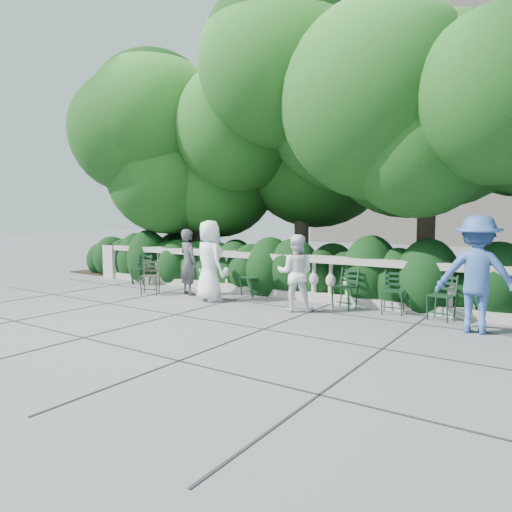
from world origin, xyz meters
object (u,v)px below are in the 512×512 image
Objects in this scene: chair_b at (138,285)px; person_casual_man at (296,273)px; person_businessman at (209,261)px; chair_f at (437,322)px; chair_c at (247,297)px; chair_d at (391,315)px; chair_weathered at (149,296)px; person_woman_grey at (188,262)px; chair_a at (137,285)px; person_older_blue at (477,274)px; chair_e at (341,310)px.

person_casual_man is (5.25, -0.62, 0.76)m from chair_b.
person_casual_man is (2.10, 0.11, -0.13)m from person_businessman.
chair_c is at bearing -169.89° from chair_f.
person_businessman is at bearing -177.99° from chair_d.
person_casual_man is at bearing -168.32° from chair_d.
chair_weathered is 0.54× the size of person_woman_grey.
chair_c and chair_weathered have the same top height.
chair_d is at bearing 177.76° from person_casual_man.
person_businessman reaches higher than chair_c.
person_woman_grey reaches higher than chair_a.
chair_weathered is 1.21m from person_woman_grey.
chair_a is 1.00× the size of chair_d.
person_businessman is 1.18× the size of person_casual_man.
person_older_blue is at bearing 3.85° from chair_c.
chair_b is (-0.06, 0.09, 0.00)m from chair_a.
chair_weathered is (1.49, -0.94, 0.00)m from chair_a.
chair_b and chair_f have the same top height.
person_businessman is 0.94× the size of person_older_blue.
chair_a is 3.54m from chair_c.
chair_d is 1.00× the size of chair_e.
chair_weathered is (-5.42, -1.06, 0.00)m from chair_d.
person_older_blue reaches higher than chair_a.
chair_weathered is 3.81m from person_casual_man.
chair_d is 5.52m from chair_weathered.
chair_f is (7.79, -0.02, 0.00)m from chair_b.
chair_d is 0.56× the size of person_casual_man.
person_older_blue is (1.50, -0.49, 0.94)m from chair_d.
chair_e is (2.37, -0.11, 0.00)m from chair_c.
chair_c is 0.56× the size of person_casual_man.
chair_a is at bearing -10.46° from person_older_blue.
chair_b is 0.54× the size of person_woman_grey.
person_casual_man is (1.66, -0.70, 0.76)m from chair_c.
chair_f is 6.33m from chair_weathered.
person_woman_grey reaches higher than chair_weathered.
person_woman_grey reaches higher than chair_c.
chair_f is at bearing 7.19° from chair_e.
chair_c and chair_d have the same top height.
person_casual_man reaches higher than chair_e.
chair_e is 3.83m from person_woman_grey.
person_casual_man reaches higher than chair_a.
person_older_blue reaches higher than person_woman_grey.
chair_a is 1.00× the size of chair_weathered.
person_businessman is 2.11m from person_casual_man.
person_businessman is at bearing -5.01° from person_older_blue.
chair_f is at bearing -149.04° from person_businessman.
person_woman_grey is (-1.37, -0.49, 0.78)m from chair_c.
chair_c is 0.47× the size of person_businessman.
person_older_blue is at bearing -29.25° from chair_weathered.
chair_c and chair_f have the same top height.
chair_c is at bearing -46.14° from person_casual_man.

